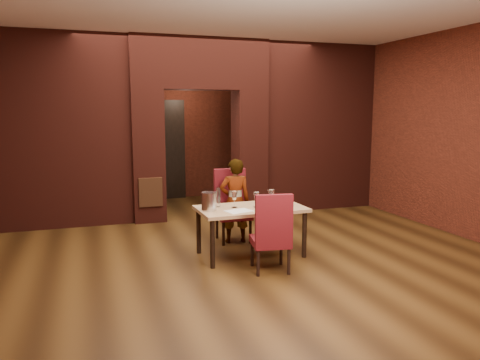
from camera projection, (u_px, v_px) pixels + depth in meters
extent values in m
plane|color=#482D12|center=(234.00, 245.00, 6.79)|extent=(8.00, 8.00, 0.00)
cube|color=silver|center=(233.00, 16.00, 6.31)|extent=(7.00, 8.00, 0.04)
cube|color=maroon|center=(178.00, 126.00, 10.31)|extent=(7.00, 0.04, 3.20)
cube|color=maroon|center=(436.00, 169.00, 2.80)|extent=(7.00, 0.04, 3.20)
cube|color=maroon|center=(437.00, 131.00, 7.65)|extent=(0.04, 8.00, 3.20)
cube|color=maroon|center=(147.00, 156.00, 8.20)|extent=(0.55, 0.55, 2.30)
cube|color=maroon|center=(249.00, 153.00, 8.79)|extent=(0.55, 0.55, 2.30)
cube|color=maroon|center=(199.00, 64.00, 8.26)|extent=(2.45, 0.55, 0.90)
cube|color=maroon|center=(60.00, 131.00, 7.69)|extent=(2.28, 0.35, 3.20)
cube|color=maroon|center=(317.00, 128.00, 9.17)|extent=(2.28, 0.35, 3.20)
cube|color=#A95C31|center=(151.00, 192.00, 8.01)|extent=(0.40, 0.03, 0.50)
cube|color=black|center=(161.00, 151.00, 10.21)|extent=(0.90, 0.08, 2.10)
cube|color=black|center=(162.00, 151.00, 10.17)|extent=(1.02, 0.04, 2.22)
cube|color=tan|center=(251.00, 231.00, 6.29)|extent=(1.44, 0.84, 0.66)
cube|color=maroon|center=(233.00, 206.00, 6.95)|extent=(0.51, 0.51, 1.07)
cube|color=maroon|center=(270.00, 231.00, 5.67)|extent=(0.51, 0.51, 0.98)
imported|color=silver|center=(235.00, 201.00, 6.88)|extent=(0.49, 0.35, 1.25)
cube|color=white|center=(239.00, 211.00, 5.99)|extent=(0.38, 0.32, 0.00)
cylinder|color=silver|center=(209.00, 201.00, 6.03)|extent=(0.19, 0.19, 0.24)
cylinder|color=white|center=(218.00, 197.00, 6.26)|extent=(0.06, 0.06, 0.26)
imported|color=#337027|center=(268.00, 224.00, 7.18)|extent=(0.49, 0.49, 0.41)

